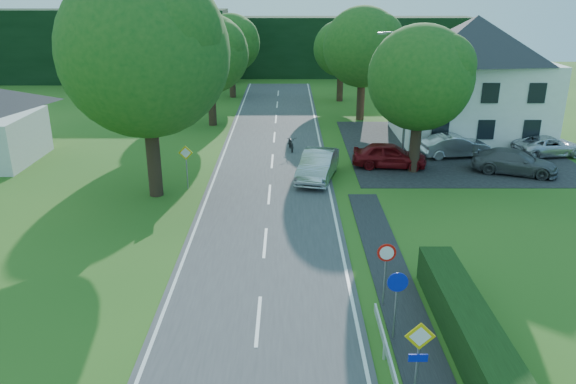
{
  "coord_description": "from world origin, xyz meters",
  "views": [
    {
      "loc": [
        0.98,
        -3.97,
        10.45
      ],
      "look_at": [
        0.99,
        19.0,
        2.0
      ],
      "focal_mm": 35.0,
      "sensor_mm": 36.0,
      "label": 1
    }
  ],
  "objects_px": {
    "moving_car": "(318,165)",
    "parasol": "(401,127)",
    "streetlight": "(404,91)",
    "parked_car_red": "(389,155)",
    "motorcycle": "(291,143)",
    "parked_car_grey": "(514,162)",
    "parked_car_silver_a": "(455,146)",
    "parked_car_silver_b": "(549,146)"
  },
  "relations": [
    {
      "from": "moving_car",
      "to": "parasol",
      "type": "relative_size",
      "value": 2.25
    },
    {
      "from": "streetlight",
      "to": "parked_car_red",
      "type": "height_order",
      "value": "streetlight"
    },
    {
      "from": "parasol",
      "to": "motorcycle",
      "type": "bearing_deg",
      "value": -162.69
    },
    {
      "from": "streetlight",
      "to": "parked_car_grey",
      "type": "distance_m",
      "value": 7.68
    },
    {
      "from": "parked_car_silver_a",
      "to": "motorcycle",
      "type": "bearing_deg",
      "value": 73.06
    },
    {
      "from": "moving_car",
      "to": "parked_car_silver_a",
      "type": "xyz_separation_m",
      "value": [
        9.07,
        4.43,
        -0.09
      ]
    },
    {
      "from": "motorcycle",
      "to": "parked_car_silver_b",
      "type": "height_order",
      "value": "parked_car_silver_b"
    },
    {
      "from": "parked_car_silver_b",
      "to": "parasol",
      "type": "height_order",
      "value": "parasol"
    },
    {
      "from": "streetlight",
      "to": "moving_car",
      "type": "height_order",
      "value": "streetlight"
    },
    {
      "from": "motorcycle",
      "to": "parked_car_red",
      "type": "distance_m",
      "value": 7.07
    },
    {
      "from": "moving_car",
      "to": "motorcycle",
      "type": "bearing_deg",
      "value": 117.22
    },
    {
      "from": "moving_car",
      "to": "motorcycle",
      "type": "distance_m",
      "value": 6.17
    },
    {
      "from": "parked_car_red",
      "to": "parked_car_silver_b",
      "type": "distance_m",
      "value": 11.13
    },
    {
      "from": "moving_car",
      "to": "parasol",
      "type": "distance_m",
      "value": 10.57
    },
    {
      "from": "motorcycle",
      "to": "parked_car_red",
      "type": "height_order",
      "value": "parked_car_red"
    },
    {
      "from": "streetlight",
      "to": "motorcycle",
      "type": "height_order",
      "value": "streetlight"
    },
    {
      "from": "parked_car_silver_a",
      "to": "parked_car_silver_b",
      "type": "height_order",
      "value": "parked_car_silver_a"
    },
    {
      "from": "streetlight",
      "to": "parasol",
      "type": "height_order",
      "value": "streetlight"
    },
    {
      "from": "streetlight",
      "to": "parked_car_red",
      "type": "distance_m",
      "value": 3.97
    },
    {
      "from": "streetlight",
      "to": "parked_car_silver_a",
      "type": "bearing_deg",
      "value": 15.11
    },
    {
      "from": "parked_car_silver_a",
      "to": "parasol",
      "type": "height_order",
      "value": "parasol"
    },
    {
      "from": "parked_car_silver_a",
      "to": "parked_car_grey",
      "type": "bearing_deg",
      "value": -151.77
    },
    {
      "from": "parasol",
      "to": "parked_car_red",
      "type": "bearing_deg",
      "value": -107.01
    },
    {
      "from": "moving_car",
      "to": "parked_car_grey",
      "type": "height_order",
      "value": "moving_car"
    },
    {
      "from": "parked_car_silver_a",
      "to": "moving_car",
      "type": "bearing_deg",
      "value": 107.44
    },
    {
      "from": "motorcycle",
      "to": "parasol",
      "type": "height_order",
      "value": "parasol"
    },
    {
      "from": "streetlight",
      "to": "parked_car_silver_b",
      "type": "xyz_separation_m",
      "value": [
        9.94,
        1.29,
        -3.79
      ]
    },
    {
      "from": "parked_car_red",
      "to": "parasol",
      "type": "distance_m",
      "value": 6.53
    },
    {
      "from": "parked_car_silver_a",
      "to": "parked_car_red",
      "type": "bearing_deg",
      "value": 107.35
    },
    {
      "from": "moving_car",
      "to": "parked_car_silver_b",
      "type": "bearing_deg",
      "value": 30.31
    },
    {
      "from": "moving_car",
      "to": "parked_car_grey",
      "type": "xyz_separation_m",
      "value": [
        11.63,
        1.01,
        -0.12
      ]
    },
    {
      "from": "parked_car_red",
      "to": "parked_car_silver_b",
      "type": "relative_size",
      "value": 0.98
    },
    {
      "from": "parked_car_red",
      "to": "parked_car_grey",
      "type": "bearing_deg",
      "value": -92.49
    },
    {
      "from": "motorcycle",
      "to": "parked_car_silver_b",
      "type": "relative_size",
      "value": 0.4
    },
    {
      "from": "moving_car",
      "to": "parasol",
      "type": "bearing_deg",
      "value": 66.07
    },
    {
      "from": "parked_car_silver_a",
      "to": "parked_car_grey",
      "type": "relative_size",
      "value": 0.91
    },
    {
      "from": "motorcycle",
      "to": "parasol",
      "type": "bearing_deg",
      "value": 9.79
    },
    {
      "from": "moving_car",
      "to": "parasol",
      "type": "height_order",
      "value": "parasol"
    },
    {
      "from": "parked_car_silver_a",
      "to": "parked_car_grey",
      "type": "distance_m",
      "value": 4.28
    },
    {
      "from": "moving_car",
      "to": "parked_car_silver_b",
      "type": "distance_m",
      "value": 16.01
    },
    {
      "from": "streetlight",
      "to": "moving_car",
      "type": "xyz_separation_m",
      "value": [
        -5.36,
        -3.43,
        -3.61
      ]
    },
    {
      "from": "moving_car",
      "to": "parked_car_grey",
      "type": "relative_size",
      "value": 1.03
    }
  ]
}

